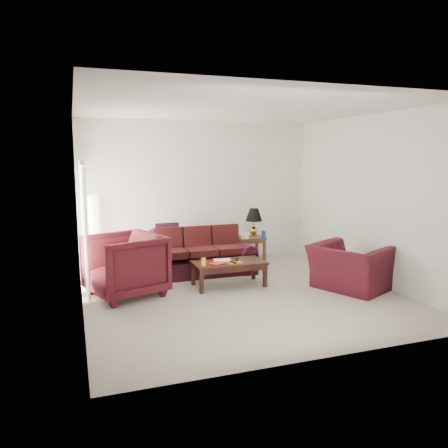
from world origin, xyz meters
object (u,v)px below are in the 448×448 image
object	(u,v)px
sofa	(200,252)
armchair_right	(350,267)
end_table	(252,249)
coffee_table	(229,274)
armchair_left	(125,265)
floor_lamp	(95,234)

from	to	relation	value
sofa	armchair_right	xyz separation A→B (m)	(2.16, -1.77, -0.04)
end_table	coffee_table	bearing A→B (deg)	-124.91
sofa	coffee_table	size ratio (longest dim) A/B	1.67
sofa	end_table	world-z (taller)	sofa
armchair_left	floor_lamp	bearing A→B (deg)	173.47
floor_lamp	coffee_table	world-z (taller)	floor_lamp
end_table	floor_lamp	world-z (taller)	floor_lamp
armchair_right	coffee_table	bearing A→B (deg)	40.58
sofa	armchair_right	distance (m)	2.79
end_table	armchair_right	size ratio (longest dim) A/B	0.46
armchair_left	end_table	bearing A→B (deg)	98.84
end_table	sofa	bearing A→B (deg)	-154.41
sofa	armchair_right	bearing A→B (deg)	-37.65
floor_lamp	coffee_table	size ratio (longest dim) A/B	1.23
sofa	armchair_left	xyz separation A→B (m)	(-1.51, -0.87, 0.08)
sofa	armchair_left	world-z (taller)	armchair_left
armchair_left	coffee_table	distance (m)	1.81
armchair_right	coffee_table	distance (m)	2.08
armchair_left	coffee_table	bearing A→B (deg)	69.41
floor_lamp	armchair_right	distance (m)	4.81
floor_lamp	armchair_right	world-z (taller)	floor_lamp
sofa	end_table	distance (m)	1.52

